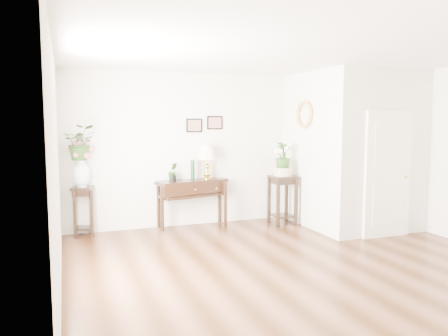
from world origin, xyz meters
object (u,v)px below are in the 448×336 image
table_lamp (207,160)px  plant_stand_a (83,211)px  plant_stand_b (282,200)px  console_table (192,203)px

table_lamp → plant_stand_a: 2.33m
plant_stand_b → plant_stand_a: bearing=173.8°
console_table → plant_stand_a: (-1.90, 0.00, -0.01)m
plant_stand_b → table_lamp: bearing=164.2°
console_table → plant_stand_b: size_ratio=1.42×
table_lamp → plant_stand_a: table_lamp is taller
console_table → plant_stand_a: bearing=166.5°
console_table → table_lamp: 0.83m
table_lamp → plant_stand_b: (1.36, -0.38, -0.76)m
table_lamp → plant_stand_b: table_lamp is taller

